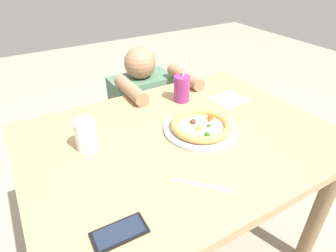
{
  "coord_description": "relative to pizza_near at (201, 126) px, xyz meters",
  "views": [
    {
      "loc": [
        -0.53,
        -0.8,
        1.41
      ],
      "look_at": [
        -0.03,
        0.05,
        0.78
      ],
      "focal_mm": 30.47,
      "sensor_mm": 36.0,
      "label": 1
    }
  ],
  "objects": [
    {
      "name": "ground_plane",
      "position": [
        -0.1,
        0.01,
        -0.77
      ],
      "size": [
        8.0,
        8.0,
        0.0
      ],
      "primitive_type": "plane",
      "color": "#9E9384"
    },
    {
      "name": "paper_napkin",
      "position": [
        0.29,
        0.16,
        -0.02
      ],
      "size": [
        0.17,
        0.16,
        0.0
      ],
      "primitive_type": "cube",
      "rotation": [
        0.0,
        0.0,
        0.1
      ],
      "color": "white",
      "rests_on": "dining_table"
    },
    {
      "name": "water_cup_clear",
      "position": [
        -0.45,
        0.12,
        0.04
      ],
      "size": [
        0.08,
        0.08,
        0.12
      ],
      "color": "silver",
      "rests_on": "dining_table"
    },
    {
      "name": "fork",
      "position": [
        -0.18,
        -0.27,
        -0.02
      ],
      "size": [
        0.16,
        0.16,
        0.0
      ],
      "color": "silver",
      "rests_on": "dining_table"
    },
    {
      "name": "cell_phone",
      "position": [
        -0.49,
        -0.3,
        -0.02
      ],
      "size": [
        0.15,
        0.08,
        0.01
      ],
      "color": "black",
      "rests_on": "dining_table"
    },
    {
      "name": "diner_seated",
      "position": [
        0.05,
        0.67,
        -0.35
      ],
      "size": [
        0.41,
        0.52,
        0.92
      ],
      "color": "#333847",
      "rests_on": "ground"
    },
    {
      "name": "dining_table",
      "position": [
        -0.1,
        0.01,
        -0.13
      ],
      "size": [
        1.23,
        0.93,
        0.75
      ],
      "color": "tan",
      "rests_on": "ground"
    },
    {
      "name": "pizza_near",
      "position": [
        0.0,
        0.0,
        0.0
      ],
      "size": [
        0.31,
        0.31,
        0.04
      ],
      "color": "#B7B7BC",
      "rests_on": "dining_table"
    },
    {
      "name": "drink_cup_colored",
      "position": [
        0.08,
        0.27,
        0.04
      ],
      "size": [
        0.08,
        0.08,
        0.23
      ],
      "color": "#8C2D72",
      "rests_on": "dining_table"
    }
  ]
}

